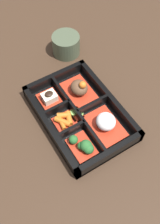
% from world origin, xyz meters
% --- Properties ---
extents(ground_plane, '(3.00, 3.00, 0.00)m').
position_xyz_m(ground_plane, '(0.00, 0.00, 0.00)').
color(ground_plane, '#382619').
extents(bento_base, '(0.30, 0.21, 0.01)m').
position_xyz_m(bento_base, '(0.00, 0.00, 0.01)').
color(bento_base, black).
rests_on(bento_base, ground_plane).
extents(bento_rim, '(0.30, 0.21, 0.04)m').
position_xyz_m(bento_rim, '(-0.00, -0.00, 0.02)').
color(bento_rim, black).
rests_on(bento_rim, ground_plane).
extents(bowl_stew, '(0.11, 0.08, 0.06)m').
position_xyz_m(bowl_stew, '(-0.07, 0.04, 0.03)').
color(bowl_stew, '#B22D19').
rests_on(bowl_stew, bento_base).
extents(bowl_rice, '(0.11, 0.08, 0.05)m').
position_xyz_m(bowl_rice, '(0.07, 0.04, 0.03)').
color(bowl_rice, '#B22D19').
rests_on(bowl_rice, bento_base).
extents(bowl_tofu, '(0.07, 0.06, 0.04)m').
position_xyz_m(bowl_tofu, '(-0.09, -0.05, 0.02)').
color(bowl_tofu, '#B22D19').
rests_on(bowl_tofu, bento_base).
extents(bowl_carrots, '(0.06, 0.06, 0.02)m').
position_xyz_m(bowl_carrots, '(-0.00, -0.05, 0.02)').
color(bowl_carrots, '#B22D19').
rests_on(bowl_carrots, bento_base).
extents(bowl_greens, '(0.08, 0.06, 0.04)m').
position_xyz_m(bowl_greens, '(0.09, -0.05, 0.03)').
color(bowl_greens, '#B22D19').
rests_on(bowl_greens, bento_base).
extents(bowl_pickles, '(0.04, 0.03, 0.01)m').
position_xyz_m(bowl_pickles, '(-0.01, -0.01, 0.01)').
color(bowl_pickles, '#B22D19').
rests_on(bowl_pickles, bento_base).
extents(tea_cup, '(0.09, 0.09, 0.07)m').
position_xyz_m(tea_cup, '(-0.24, 0.10, 0.03)').
color(tea_cup, '#424C38').
rests_on(tea_cup, ground_plane).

